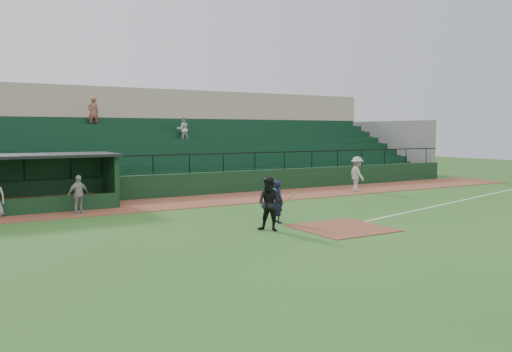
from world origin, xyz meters
TOP-DOWN VIEW (x-y plane):
  - ground at (0.00, 0.00)m, footprint 90.00×90.00m
  - warning_track at (0.00, 8.00)m, footprint 40.00×4.00m
  - home_plate_dirt at (0.00, -1.00)m, footprint 3.00×3.00m
  - foul_line at (8.00, 1.20)m, footprint 17.49×4.44m
  - stadium_structure at (-0.00, 16.46)m, footprint 38.00×13.08m
  - dugout at (-9.75, 9.56)m, footprint 8.90×3.20m
  - batter_at_plate at (-1.36, 1.09)m, footprint 1.00×0.67m
  - umpire at (-2.46, -0.11)m, footprint 1.12×1.14m
  - runner at (7.90, 7.13)m, footprint 1.00×1.40m
  - dugout_player_a at (-7.33, 7.01)m, footprint 1.00×0.67m

SIDE VIEW (x-z plane):
  - ground at x=0.00m, z-range 0.00..0.00m
  - foul_line at x=8.00m, z-range 0.00..0.01m
  - warning_track at x=0.00m, z-range 0.00..0.03m
  - home_plate_dirt at x=0.00m, z-range 0.00..0.03m
  - batter_at_plate at x=-1.36m, z-range 0.00..1.60m
  - dugout_player_a at x=-7.33m, z-range 0.03..1.61m
  - umpire at x=-2.46m, z-range 0.00..1.86m
  - runner at x=7.90m, z-range 0.03..1.98m
  - dugout at x=-9.75m, z-range 0.12..2.54m
  - stadium_structure at x=0.00m, z-range -0.90..5.50m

